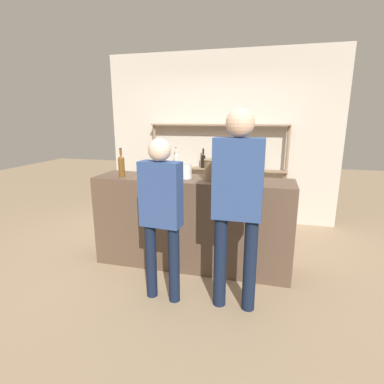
% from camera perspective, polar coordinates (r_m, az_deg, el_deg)
% --- Properties ---
extents(ground_plane, '(16.00, 16.00, 0.00)m').
position_cam_1_polar(ground_plane, '(3.79, -0.00, -13.48)').
color(ground_plane, '#9E8466').
extents(bar_counter, '(2.29, 0.54, 1.07)m').
position_cam_1_polar(bar_counter, '(3.57, -0.00, -5.84)').
color(bar_counter, brown).
rests_on(bar_counter, ground_plane).
extents(back_wall, '(3.89, 0.12, 2.80)m').
position_cam_1_polar(back_wall, '(5.20, 5.26, 10.13)').
color(back_wall, beige).
rests_on(back_wall, ground_plane).
extents(back_shelf, '(2.28, 0.18, 1.64)m').
position_cam_1_polar(back_shelf, '(5.05, 4.91, 6.66)').
color(back_shelf, '#897056').
rests_on(back_shelf, ground_plane).
extents(counter_bottle_0, '(0.07, 0.07, 0.33)m').
position_cam_1_polar(counter_bottle_0, '(3.61, -13.29, 4.96)').
color(counter_bottle_0, brown).
rests_on(counter_bottle_0, bar_counter).
extents(counter_bottle_1, '(0.08, 0.08, 0.31)m').
position_cam_1_polar(counter_bottle_1, '(3.40, 10.40, 4.43)').
color(counter_bottle_1, black).
rests_on(counter_bottle_1, bar_counter).
extents(counter_bottle_2, '(0.09, 0.09, 0.33)m').
position_cam_1_polar(counter_bottle_2, '(3.35, 8.51, 4.46)').
color(counter_bottle_2, black).
rests_on(counter_bottle_2, bar_counter).
extents(counter_bottle_3, '(0.09, 0.09, 0.34)m').
position_cam_1_polar(counter_bottle_3, '(3.46, 8.58, 4.68)').
color(counter_bottle_3, '#0F1956').
rests_on(counter_bottle_3, bar_counter).
extents(counter_bottle_4, '(0.07, 0.07, 0.32)m').
position_cam_1_polar(counter_bottle_4, '(3.51, 4.74, 4.86)').
color(counter_bottle_4, brown).
rests_on(counter_bottle_4, bar_counter).
extents(wine_glass, '(0.07, 0.07, 0.16)m').
position_cam_1_polar(wine_glass, '(3.48, -3.53, 4.79)').
color(wine_glass, silver).
rests_on(wine_glass, bar_counter).
extents(ice_bucket, '(0.22, 0.22, 0.23)m').
position_cam_1_polar(ice_bucket, '(3.32, 4.12, 4.26)').
color(ice_bucket, '#846647').
rests_on(ice_bucket, bar_counter).
extents(cork_jar, '(0.13, 0.13, 0.16)m').
position_cam_1_polar(cork_jar, '(3.41, -1.17, 3.94)').
color(cork_jar, silver).
rests_on(cork_jar, bar_counter).
extents(customer_right, '(0.43, 0.24, 1.83)m').
position_cam_1_polar(customer_right, '(2.62, 8.64, -0.62)').
color(customer_right, '#121C33').
rests_on(customer_right, ground_plane).
extents(customer_center, '(0.39, 0.21, 1.57)m').
position_cam_1_polar(customer_center, '(2.78, -5.91, -3.01)').
color(customer_center, '#121C33').
rests_on(customer_center, ground_plane).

